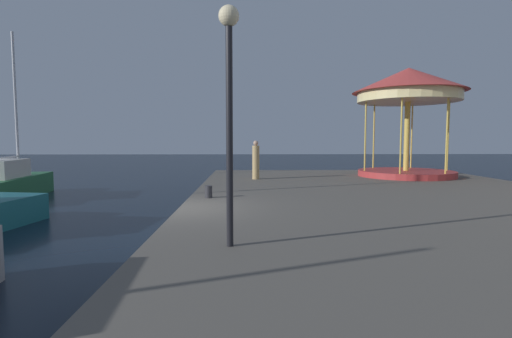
{
  "coord_description": "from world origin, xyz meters",
  "views": [
    {
      "loc": [
        1.89,
        -10.51,
        2.7
      ],
      "look_at": [
        2.31,
        5.45,
        1.46
      ],
      "focal_mm": 26.42,
      "sensor_mm": 36.0,
      "label": 1
    }
  ],
  "objects_px": {
    "lamp_post_mid_promenade": "(229,83)",
    "bollard_north": "(209,192)",
    "sailboat_green": "(8,184)",
    "person_near_carousel": "(256,161)",
    "carousel": "(408,95)"
  },
  "relations": [
    {
      "from": "bollard_north",
      "to": "lamp_post_mid_promenade",
      "type": "bearing_deg",
      "value": -80.53
    },
    {
      "from": "sailboat_green",
      "to": "carousel",
      "type": "xyz_separation_m",
      "value": [
        19.07,
        2.17,
        4.26
      ]
    },
    {
      "from": "lamp_post_mid_promenade",
      "to": "bollard_north",
      "type": "relative_size",
      "value": 10.48
    },
    {
      "from": "sailboat_green",
      "to": "lamp_post_mid_promenade",
      "type": "xyz_separation_m",
      "value": [
        10.44,
        -10.55,
        2.96
      ]
    },
    {
      "from": "lamp_post_mid_promenade",
      "to": "bollard_north",
      "type": "bearing_deg",
      "value": 99.47
    },
    {
      "from": "sailboat_green",
      "to": "bollard_north",
      "type": "relative_size",
      "value": 19.31
    },
    {
      "from": "bollard_north",
      "to": "person_near_carousel",
      "type": "xyz_separation_m",
      "value": [
        1.7,
        5.85,
        0.67
      ]
    },
    {
      "from": "sailboat_green",
      "to": "person_near_carousel",
      "type": "height_order",
      "value": "sailboat_green"
    },
    {
      "from": "person_near_carousel",
      "to": "carousel",
      "type": "bearing_deg",
      "value": 8.84
    },
    {
      "from": "carousel",
      "to": "bollard_north",
      "type": "distance_m",
      "value": 12.55
    },
    {
      "from": "lamp_post_mid_promenade",
      "to": "person_near_carousel",
      "type": "distance_m",
      "value": 11.69
    },
    {
      "from": "sailboat_green",
      "to": "lamp_post_mid_promenade",
      "type": "height_order",
      "value": "sailboat_green"
    },
    {
      "from": "carousel",
      "to": "person_near_carousel",
      "type": "distance_m",
      "value": 8.62
    },
    {
      "from": "lamp_post_mid_promenade",
      "to": "sailboat_green",
      "type": "bearing_deg",
      "value": 134.72
    },
    {
      "from": "carousel",
      "to": "lamp_post_mid_promenade",
      "type": "height_order",
      "value": "carousel"
    }
  ]
}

